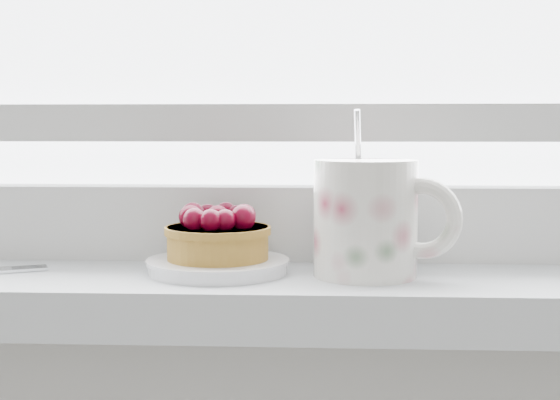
{
  "coord_description": "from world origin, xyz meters",
  "views": [
    {
      "loc": [
        0.08,
        1.23,
        1.06
      ],
      "look_at": [
        0.04,
        1.88,
        1.0
      ],
      "focal_mm": 50.0,
      "sensor_mm": 36.0,
      "label": 1
    }
  ],
  "objects": [
    {
      "name": "saucer",
      "position": [
        -0.01,
        1.89,
        0.95
      ],
      "size": [
        0.12,
        0.12,
        0.01
      ],
      "primitive_type": "cylinder",
      "color": "white",
      "rests_on": "windowsill"
    },
    {
      "name": "raspberry_tart",
      "position": [
        -0.01,
        1.89,
        0.97
      ],
      "size": [
        0.09,
        0.09,
        0.05
      ],
      "color": "olive",
      "rests_on": "saucer"
    },
    {
      "name": "floral_mug",
      "position": [
        0.12,
        1.88,
        0.99
      ],
      "size": [
        0.13,
        0.11,
        0.14
      ],
      "color": "silver",
      "rests_on": "windowsill"
    }
  ]
}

